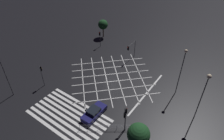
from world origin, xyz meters
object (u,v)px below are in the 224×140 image
Objects in this scene: waiting_car at (94,112)px; street_lamp_west at (0,61)px; traffic_light_sw_cross at (42,72)px; street_lamp_far at (183,64)px; street_lamp_east at (206,85)px; street_tree_far at (138,134)px; traffic_light_median_north at (131,48)px; traffic_light_se_cross at (126,115)px; street_tree_near at (103,25)px; traffic_light_se_main at (125,118)px; traffic_light_nw_cross at (100,36)px.

street_lamp_west is at bearing 107.84° from waiting_car.
traffic_light_sw_cross is 0.48× the size of street_lamp_far.
street_lamp_east reaches higher than traffic_light_sw_cross.
street_tree_far is at bearing -100.92° from waiting_car.
traffic_light_median_north is 22.34m from street_tree_far.
street_tree_far is (20.71, -1.87, 0.79)m from traffic_light_sw_cross.
street_tree_far is at bearing -89.81° from street_lamp_far.
traffic_light_se_cross is 0.97× the size of waiting_car.
street_tree_far reaches higher than traffic_light_se_cross.
traffic_light_se_cross is 0.44× the size of street_lamp_west.
street_lamp_west is at bearing 153.28° from traffic_light_sw_cross.
street_tree_near is 1.04× the size of waiting_car.
traffic_light_se_main is 0.42× the size of street_lamp_far.
traffic_light_median_north is at bearing 12.14° from waiting_car.
street_tree_far is at bearing -45.06° from street_tree_near.
street_lamp_far is 16.06m from waiting_car.
street_lamp_west reaches higher than traffic_light_median_north.
waiting_car is at bearing -55.59° from street_tree_near.
street_lamp_west reaches higher than street_lamp_far.
street_lamp_east is at bearing -70.86° from traffic_light_sw_cross.
traffic_light_se_main is 12.92m from street_lamp_far.
street_lamp_west reaches higher than waiting_car.
street_tree_near is (-11.50, 5.12, 0.43)m from traffic_light_median_north.
street_lamp_far is at bearing 76.28° from traffic_light_nw_cross.
traffic_light_se_cross is 1.01× the size of traffic_light_sw_cross.
traffic_light_se_main is at bearing -131.54° from street_lamp_east.
traffic_light_se_cross is at bearing 14.98° from street_lamp_west.
street_lamp_west is (-27.59, -13.63, 0.66)m from street_lamp_east.
street_lamp_west is at bearing -153.71° from street_lamp_east.
street_lamp_west is (-1.99, -22.23, 4.35)m from traffic_light_nw_cross.
street_lamp_far reaches higher than waiting_car.
traffic_light_se_cross is 0.94× the size of street_tree_near.
waiting_car is at bearing 12.14° from traffic_light_median_north.
waiting_car is at bearing 17.84° from street_lamp_west.
traffic_light_sw_cross is at bearing -82.12° from street_tree_near.
traffic_light_sw_cross is 6.85m from street_lamp_west.
traffic_light_median_north is at bearing 123.25° from street_tree_far.
traffic_light_se_cross is 24.65m from traffic_light_nw_cross.
street_lamp_far is (23.14, 17.07, -0.87)m from street_lamp_west.
traffic_light_se_main is (0.06, -0.28, -0.38)m from traffic_light_se_cross.
traffic_light_se_cross is at bearing -105.26° from street_lamp_far.
street_lamp_east reaches higher than traffic_light_median_north.
traffic_light_se_cross is 17.47m from traffic_light_sw_cross.
street_lamp_east reaches higher than waiting_car.
street_tree_far is at bearing 33.25° from traffic_light_median_north.
traffic_light_median_north is 18.81m from traffic_light_sw_cross.
traffic_light_median_north is 1.01× the size of traffic_light_nw_cross.
street_lamp_far is (3.20, 11.73, 3.19)m from traffic_light_se_cross.
street_lamp_east is 0.84× the size of street_lamp_west.
street_tree_far is at bearing -112.60° from street_lamp_east.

